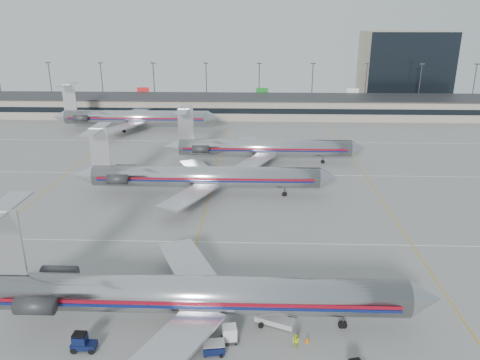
{
  "coord_description": "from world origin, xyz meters",
  "views": [
    {
      "loc": [
        8.13,
        -48.92,
        29.98
      ],
      "look_at": [
        5.59,
        23.72,
        4.5
      ],
      "focal_mm": 35.0,
      "sensor_mm": 36.0,
      "label": 1
    }
  ],
  "objects_px": {
    "jet_foreground": "(190,294)",
    "jet_second_row": "(200,176)",
    "belt_loader": "(276,319)",
    "uld_container": "(230,334)"
  },
  "relations": [
    {
      "from": "jet_second_row",
      "to": "uld_container",
      "type": "relative_size",
      "value": 25.43
    },
    {
      "from": "jet_second_row",
      "to": "belt_loader",
      "type": "distance_m",
      "value": 38.63
    },
    {
      "from": "uld_container",
      "to": "jet_foreground",
      "type": "bearing_deg",
      "value": 138.57
    },
    {
      "from": "jet_second_row",
      "to": "uld_container",
      "type": "xyz_separation_m",
      "value": [
        7.35,
        -39.45,
        -2.66
      ]
    },
    {
      "from": "jet_foreground",
      "to": "jet_second_row",
      "type": "relative_size",
      "value": 1.04
    },
    {
      "from": "jet_foreground",
      "to": "belt_loader",
      "type": "height_order",
      "value": "jet_foreground"
    },
    {
      "from": "jet_second_row",
      "to": "uld_container",
      "type": "height_order",
      "value": "jet_second_row"
    },
    {
      "from": "jet_second_row",
      "to": "uld_container",
      "type": "distance_m",
      "value": 40.21
    },
    {
      "from": "jet_second_row",
      "to": "jet_foreground",
      "type": "bearing_deg",
      "value": -84.95
    },
    {
      "from": "jet_foreground",
      "to": "jet_second_row",
      "type": "bearing_deg",
      "value": 95.05
    }
  ]
}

